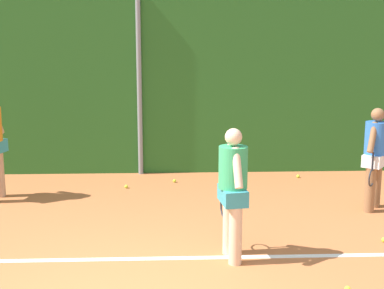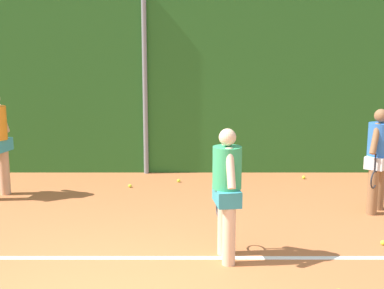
{
  "view_description": "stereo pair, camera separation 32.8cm",
  "coord_description": "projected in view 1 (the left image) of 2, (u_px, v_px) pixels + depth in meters",
  "views": [
    {
      "loc": [
        0.63,
        -4.81,
        2.62
      ],
      "look_at": [
        0.95,
        2.82,
        1.17
      ],
      "focal_mm": 48.4,
      "sensor_mm": 36.0,
      "label": 1
    },
    {
      "loc": [
        0.96,
        -4.81,
        2.62
      ],
      "look_at": [
        0.95,
        2.82,
        1.17
      ],
      "focal_mm": 48.4,
      "sensor_mm": 36.0,
      "label": 2
    }
  ],
  "objects": [
    {
      "name": "ground_plane",
      "position": [
        124.0,
        246.0,
        6.89
      ],
      "size": [
        28.58,
        28.58,
        0.0
      ],
      "primitive_type": "plane",
      "color": "#B76638"
    },
    {
      "name": "hedge_fence_backdrop",
      "position": [
        140.0,
        88.0,
        10.67
      ],
      "size": [
        18.58,
        0.25,
        3.55
      ],
      "primitive_type": "cube",
      "color": "#286023",
      "rests_on": "ground_plane"
    },
    {
      "name": "fence_post_center",
      "position": [
        139.0,
        83.0,
        10.48
      ],
      "size": [
        0.1,
        0.1,
        3.78
      ],
      "primitive_type": "cylinder",
      "color": "gray",
      "rests_on": "ground_plane"
    },
    {
      "name": "court_baseline_paint",
      "position": [
        121.0,
        259.0,
        6.47
      ],
      "size": [
        13.58,
        0.1,
        0.01
      ],
      "primitive_type": "cube",
      "color": "white",
      "rests_on": "ground_plane"
    },
    {
      "name": "player_foreground_near",
      "position": [
        233.0,
        187.0,
        6.33
      ],
      "size": [
        0.35,
        0.76,
        1.66
      ],
      "rotation": [
        0.0,
        0.0,
        1.7
      ],
      "color": "beige",
      "rests_on": "ground_plane"
    },
    {
      "name": "player_midcourt",
      "position": [
        375.0,
        154.0,
        8.29
      ],
      "size": [
        0.52,
        0.66,
        1.66
      ],
      "rotation": [
        0.0,
        0.0,
        4.05
      ],
      "color": "#8C603D",
      "rests_on": "ground_plane"
    },
    {
      "name": "tennis_ball_0",
      "position": [
        126.0,
        186.0,
        9.71
      ],
      "size": [
        0.07,
        0.07,
        0.07
      ],
      "primitive_type": "sphere",
      "color": "#CCDB33",
      "rests_on": "ground_plane"
    },
    {
      "name": "tennis_ball_2",
      "position": [
        298.0,
        176.0,
        10.48
      ],
      "size": [
        0.07,
        0.07,
        0.07
      ],
      "primitive_type": "sphere",
      "color": "#CCDB33",
      "rests_on": "ground_plane"
    },
    {
      "name": "tennis_ball_3",
      "position": [
        384.0,
        240.0,
        7.03
      ],
      "size": [
        0.07,
        0.07,
        0.07
      ],
      "primitive_type": "sphere",
      "color": "#CCDB33",
      "rests_on": "ground_plane"
    },
    {
      "name": "tennis_ball_4",
      "position": [
        348.0,
        289.0,
        5.6
      ],
      "size": [
        0.07,
        0.07,
        0.07
      ],
      "primitive_type": "sphere",
      "color": "#CCDB33",
      "rests_on": "ground_plane"
    },
    {
      "name": "tennis_ball_5",
      "position": [
        175.0,
        181.0,
        10.12
      ],
      "size": [
        0.07,
        0.07,
        0.07
      ],
      "primitive_type": "sphere",
      "color": "#CCDB33",
      "rests_on": "ground_plane"
    }
  ]
}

